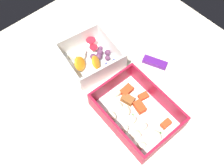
{
  "coord_description": "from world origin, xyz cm",
  "views": [
    {
      "loc": [
        24.16,
        -23.09,
        62.93
      ],
      "look_at": [
        -1.51,
        -0.21,
        4.0
      ],
      "focal_mm": 40.97,
      "sensor_mm": 36.0,
      "label": 1
    }
  ],
  "objects_px": {
    "paper_cup_liner": "(82,29)",
    "fruit_bowl": "(91,58)",
    "candy_bar": "(155,62)",
    "pasta_container": "(136,113)"
  },
  "relations": [
    {
      "from": "pasta_container",
      "to": "fruit_bowl",
      "type": "height_order",
      "value": "fruit_bowl"
    },
    {
      "from": "pasta_container",
      "to": "paper_cup_liner",
      "type": "xyz_separation_m",
      "value": [
        -0.32,
        0.08,
        -0.01
      ]
    },
    {
      "from": "fruit_bowl",
      "to": "candy_bar",
      "type": "height_order",
      "value": "fruit_bowl"
    },
    {
      "from": "fruit_bowl",
      "to": "paper_cup_liner",
      "type": "bearing_deg",
      "value": 153.4
    },
    {
      "from": "pasta_container",
      "to": "paper_cup_liner",
      "type": "height_order",
      "value": "pasta_container"
    },
    {
      "from": "paper_cup_liner",
      "to": "fruit_bowl",
      "type": "bearing_deg",
      "value": -26.6
    },
    {
      "from": "pasta_container",
      "to": "candy_bar",
      "type": "height_order",
      "value": "pasta_container"
    },
    {
      "from": "pasta_container",
      "to": "paper_cup_liner",
      "type": "distance_m",
      "value": 0.33
    },
    {
      "from": "pasta_container",
      "to": "fruit_bowl",
      "type": "bearing_deg",
      "value": 175.57
    },
    {
      "from": "pasta_container",
      "to": "fruit_bowl",
      "type": "distance_m",
      "value": 0.21
    }
  ]
}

